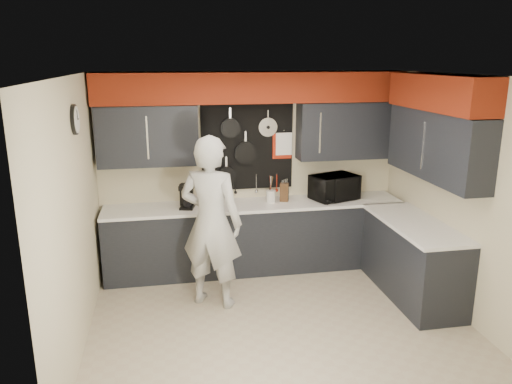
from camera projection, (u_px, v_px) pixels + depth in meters
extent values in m
plane|color=tan|center=(279.00, 322.00, 5.39)|extent=(4.00, 4.00, 0.00)
cube|color=beige|center=(251.00, 170.00, 6.71)|extent=(4.00, 0.01, 2.60)
cube|color=black|center=(148.00, 136.00, 6.19)|extent=(1.24, 0.32, 0.75)
cube|color=black|center=(347.00, 130.00, 6.65)|extent=(1.34, 0.32, 0.75)
cube|color=maroon|center=(253.00, 88.00, 6.26)|extent=(3.94, 0.36, 0.38)
cube|color=black|center=(247.00, 147.00, 6.61)|extent=(1.22, 0.03, 1.15)
cylinder|color=black|center=(230.00, 128.00, 6.46)|extent=(0.26, 0.04, 0.26)
cylinder|color=black|center=(246.00, 153.00, 6.58)|extent=(0.30, 0.04, 0.30)
cylinder|color=black|center=(226.00, 176.00, 6.62)|extent=(0.27, 0.04, 0.27)
cylinder|color=silver|center=(268.00, 127.00, 6.55)|extent=(0.25, 0.02, 0.25)
cube|color=#AB220D|center=(282.00, 146.00, 6.67)|extent=(0.26, 0.01, 0.34)
cube|color=white|center=(284.00, 144.00, 6.65)|extent=(0.22, 0.01, 0.30)
cylinder|color=silver|center=(214.00, 185.00, 6.63)|extent=(0.01, 0.01, 0.20)
cylinder|color=silver|center=(236.00, 184.00, 6.68)|extent=(0.01, 0.01, 0.20)
cylinder|color=silver|center=(256.00, 183.00, 6.73)|extent=(0.01, 0.01, 0.20)
cylinder|color=silver|center=(277.00, 182.00, 6.78)|extent=(0.01, 0.01, 0.20)
cube|color=beige|center=(460.00, 197.00, 5.41)|extent=(0.01, 3.50, 2.60)
cube|color=black|center=(437.00, 145.00, 5.53)|extent=(0.32, 1.70, 0.75)
cube|color=maroon|center=(440.00, 92.00, 5.37)|extent=(0.36, 1.70, 0.38)
cube|color=beige|center=(75.00, 218.00, 4.70)|extent=(0.01, 3.50, 2.60)
cylinder|color=black|center=(75.00, 120.00, 4.85)|extent=(0.04, 0.30, 0.30)
cylinder|color=white|center=(77.00, 120.00, 4.86)|extent=(0.01, 0.26, 0.26)
cube|color=black|center=(255.00, 238.00, 6.65)|extent=(3.90, 0.60, 0.88)
cube|color=white|center=(255.00, 205.00, 6.52)|extent=(3.90, 0.63, 0.04)
cube|color=black|center=(413.00, 260.00, 5.91)|extent=(0.60, 1.60, 0.88)
cube|color=white|center=(415.00, 224.00, 5.79)|extent=(0.63, 1.60, 0.04)
cube|color=black|center=(259.00, 273.00, 6.51)|extent=(3.90, 0.06, 0.10)
imported|color=black|center=(334.00, 187.00, 6.68)|extent=(0.70, 0.58, 0.33)
cube|color=#372411|center=(284.00, 192.00, 6.60)|extent=(0.14, 0.14, 0.24)
cylinder|color=silver|center=(271.00, 196.00, 6.56)|extent=(0.12, 0.12, 0.16)
cube|color=black|center=(187.00, 207.00, 6.31)|extent=(0.21, 0.24, 0.03)
cube|color=black|center=(187.00, 195.00, 6.34)|extent=(0.18, 0.09, 0.28)
cube|color=black|center=(186.00, 187.00, 6.24)|extent=(0.21, 0.24, 0.06)
cylinder|color=black|center=(187.00, 202.00, 6.27)|extent=(0.10, 0.10, 0.13)
imported|color=#B3B3B1|center=(211.00, 222.00, 5.56)|extent=(0.86, 0.76, 1.97)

